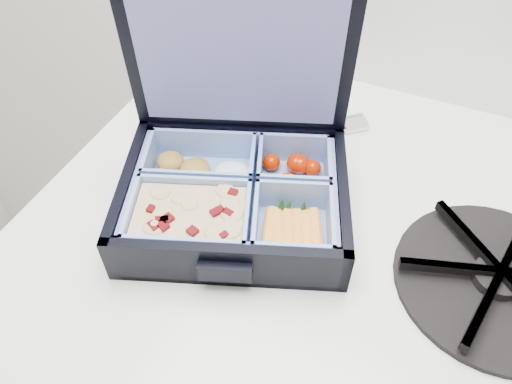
% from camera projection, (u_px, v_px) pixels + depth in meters
% --- Properties ---
extents(bento_box, '(0.26, 0.23, 0.05)m').
position_uv_depth(bento_box, '(235.00, 198.00, 0.49)').
color(bento_box, black).
rests_on(bento_box, stove).
extents(burner_grate, '(0.23, 0.23, 0.03)m').
position_uv_depth(burner_grate, '(498.00, 276.00, 0.45)').
color(burner_grate, black).
rests_on(burner_grate, stove).
extents(burner_grate_rear, '(0.22, 0.22, 0.02)m').
position_uv_depth(burner_grate_rear, '(237.00, 113.00, 0.61)').
color(burner_grate_rear, black).
rests_on(burner_grate_rear, stove).
extents(fork, '(0.16, 0.14, 0.01)m').
position_uv_depth(fork, '(287.00, 139.00, 0.59)').
color(fork, silver).
rests_on(fork, stove).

